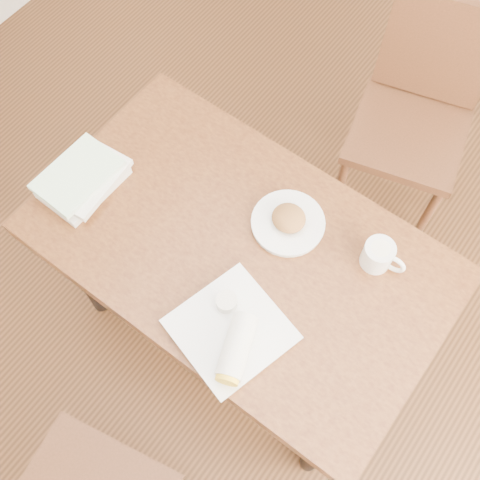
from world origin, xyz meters
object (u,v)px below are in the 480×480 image
Objects in this scene: plate_scone at (288,221)px; coffee_mug at (379,255)px; chair_far at (419,105)px; book_stack at (83,179)px; plate_burrito at (232,335)px; table at (240,260)px.

plate_scone is 1.68× the size of coffee_mug.
book_stack is (-0.63, -1.06, 0.23)m from chair_far.
book_stack is at bearing -155.83° from plate_scone.
plate_burrito is (0.02, -1.18, 0.23)m from chair_far.
chair_far is 1.20m from plate_burrito.
book_stack is at bearing -159.86° from coffee_mug.
plate_burrito is at bearing -114.38° from coffee_mug.
coffee_mug reaches higher than plate_scone.
chair_far is at bearing 91.16° from plate_burrito.
book_stack is at bearing -167.38° from table.
coffee_mug is at bearing 65.62° from plate_burrito.
chair_far reaches higher than plate_scone.
plate_scone is (-0.05, -0.80, 0.22)m from chair_far.
table is 9.32× the size of coffee_mug.
plate_scone is at bearing 24.17° from book_stack.
plate_burrito is (-0.19, -0.43, -0.02)m from coffee_mug.
chair_far is at bearing 59.17° from book_stack.
coffee_mug is (0.22, -0.75, 0.25)m from chair_far.
plate_scone is at bearing 101.78° from plate_burrito.
chair_far is (0.12, 0.95, -0.11)m from table.
plate_scone is 0.39m from plate_burrito.
coffee_mug is (0.27, 0.05, 0.02)m from plate_scone.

